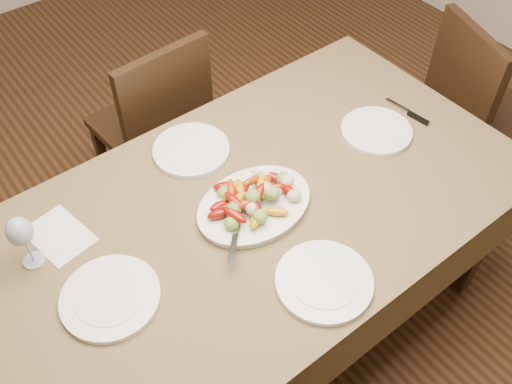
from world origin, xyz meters
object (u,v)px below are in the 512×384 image
object	(u,v)px
chair_right	(485,115)
wine_glass	(24,241)
chair_far	(149,124)
plate_left	(110,298)
serving_platter	(254,206)
plate_far	(191,150)
plate_right	(376,131)
plate_near	(324,282)
dining_table	(256,270)

from	to	relation	value
chair_right	wine_glass	size ratio (longest dim) A/B	4.64
chair_far	plate_left	xyz separation A→B (m)	(-0.60, -0.89, 0.29)
serving_platter	wine_glass	world-z (taller)	wine_glass
chair_right	plate_far	world-z (taller)	chair_right
chair_right	wine_glass	bearing A→B (deg)	101.18
chair_right	plate_right	distance (m)	0.80
plate_far	wine_glass	size ratio (longest dim) A/B	1.33
plate_left	plate_far	xyz separation A→B (m)	(0.51, 0.36, 0.00)
plate_right	chair_far	bearing A→B (deg)	120.59
plate_left	plate_near	distance (m)	0.61
dining_table	plate_far	size ratio (longest dim) A/B	6.77
plate_near	wine_glass	world-z (taller)	wine_glass
dining_table	wine_glass	distance (m)	0.85
serving_platter	wine_glass	distance (m)	0.70
dining_table	plate_near	xyz separation A→B (m)	(-0.03, -0.36, 0.39)
chair_far	serving_platter	xyz separation A→B (m)	(-0.07, -0.87, 0.30)
plate_left	wine_glass	bearing A→B (deg)	114.96
plate_left	plate_far	size ratio (longest dim) A/B	1.05
plate_far	wine_glass	distance (m)	0.65
chair_right	plate_left	xyz separation A→B (m)	(-1.84, -0.01, 0.29)
plate_right	plate_far	size ratio (longest dim) A/B	0.95
chair_far	plate_near	size ratio (longest dim) A/B	3.33
chair_right	plate_near	bearing A→B (deg)	122.74
plate_near	wine_glass	bearing A→B (deg)	137.36
chair_far	serving_platter	distance (m)	0.92
plate_right	wine_glass	xyz separation A→B (m)	(-1.22, 0.22, 0.09)
chair_far	wine_glass	world-z (taller)	wine_glass
serving_platter	chair_right	bearing A→B (deg)	-0.27
chair_right	serving_platter	distance (m)	1.35
dining_table	chair_right	xyz separation A→B (m)	(1.30, -0.02, 0.10)
serving_platter	wine_glass	size ratio (longest dim) A/B	1.87
chair_right	chair_far	bearing A→B (deg)	73.17
plate_right	serving_platter	bearing A→B (deg)	-178.33
chair_right	wine_glass	world-z (taller)	wine_glass
chair_far	dining_table	bearing A→B (deg)	82.57
plate_left	plate_far	world-z (taller)	same
chair_far	chair_right	distance (m)	1.52
dining_table	wine_glass	xyz separation A→B (m)	(-0.66, 0.23, 0.48)
serving_platter	plate_left	world-z (taller)	serving_platter
plate_near	plate_right	bearing A→B (deg)	31.94
chair_far	plate_right	bearing A→B (deg)	116.81
chair_far	wine_glass	size ratio (longest dim) A/B	4.64
chair_far	plate_near	xyz separation A→B (m)	(-0.08, -1.22, 0.29)
chair_far	plate_right	world-z (taller)	chair_far
dining_table	wine_glass	bearing A→B (deg)	161.03
dining_table	wine_glass	world-z (taller)	wine_glass
plate_left	wine_glass	world-z (taller)	wine_glass
plate_far	plate_near	size ratio (longest dim) A/B	0.95
dining_table	chair_far	bearing A→B (deg)	86.34
chair_far	chair_right	size ratio (longest dim) A/B	1.00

